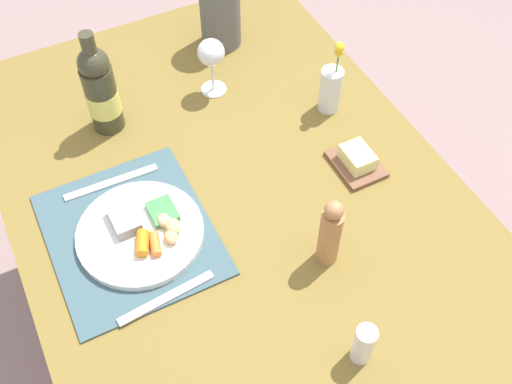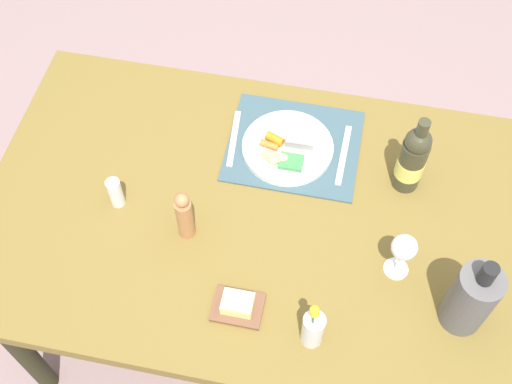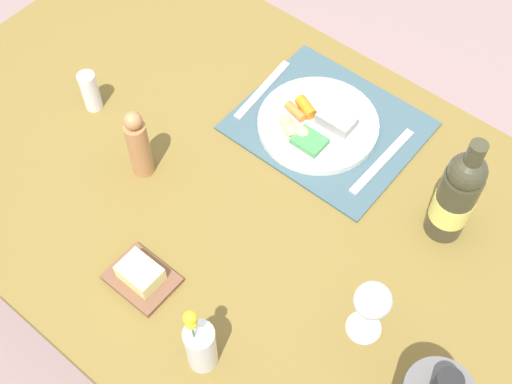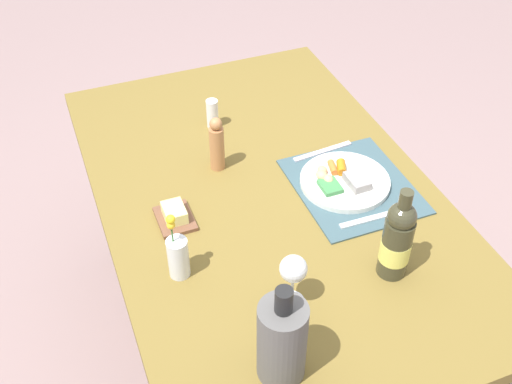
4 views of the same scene
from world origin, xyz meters
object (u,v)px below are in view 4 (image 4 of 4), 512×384
wine_bottle (397,240)px  cooler_bottle (282,340)px  butter_dish (175,215)px  pepper_mill (217,145)px  fork (375,217)px  knife (323,151)px  dining_table (267,212)px  flower_vase (178,256)px  salt_shaker (212,114)px  wine_glass (293,271)px  dinner_plate (344,181)px

wine_bottle → cooler_bottle: bearing=113.6°
butter_dish → pepper_mill: bearing=-46.1°
fork → wine_bottle: bearing=164.4°
wine_bottle → cooler_bottle: 0.42m
fork → knife: same height
dining_table → fork: size_ratio=7.07×
flower_vase → cooler_bottle: bearing=-159.9°
fork → knife: size_ratio=1.05×
dining_table → cooler_bottle: cooler_bottle is taller
dining_table → flower_vase: 0.42m
cooler_bottle → flower_vase: bearing=20.1°
salt_shaker → wine_glass: 0.80m
fork → wine_bottle: (-0.19, 0.06, 0.11)m
flower_vase → salt_shaker: bearing=-25.9°
dinner_plate → salt_shaker: size_ratio=2.68×
salt_shaker → dinner_plate: bearing=-148.2°
pepper_mill → flower_vase: bearing=148.4°
cooler_bottle → wine_glass: cooler_bottle is taller
fork → flower_vase: flower_vase is taller
dinner_plate → wine_bottle: wine_bottle is taller
dining_table → knife: 0.28m
pepper_mill → butter_dish: bearing=133.9°
dining_table → fork: 0.34m
dinner_plate → fork: dinner_plate is taller
dining_table → cooler_bottle: (-0.57, 0.20, 0.20)m
dining_table → dinner_plate: (-0.05, -0.23, 0.10)m
fork → flower_vase: 0.58m
dinner_plate → wine_bottle: size_ratio=0.98×
fork → flower_vase: (0.01, 0.58, 0.06)m
knife → wine_glass: (-0.52, 0.34, 0.11)m
dining_table → flower_vase: (-0.21, 0.33, 0.15)m
knife → butter_dish: size_ratio=1.61×
fork → butter_dish: bearing=70.5°
wine_bottle → dinner_plate: bearing=-7.0°
knife → wine_bottle: wine_bottle is taller
fork → wine_bottle: wine_bottle is taller
pepper_mill → butter_dish: (-0.18, 0.19, -0.07)m
salt_shaker → pepper_mill: (-0.22, 0.06, 0.04)m
knife → wine_glass: size_ratio=1.32×
dinner_plate → wine_glass: 0.49m
dinner_plate → butter_dish: 0.52m
salt_shaker → flower_vase: bearing=154.1°
dining_table → knife: bearing=-64.6°
knife → dinner_plate: bearing=171.5°
flower_vase → wine_glass: bearing=-129.3°
wine_bottle → salt_shaker: bearing=16.1°
wine_bottle → butter_dish: wine_bottle is taller
wine_bottle → fork: bearing=-17.1°
pepper_mill → wine_glass: (-0.57, -0.00, 0.03)m
pepper_mill → butter_dish: 0.27m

